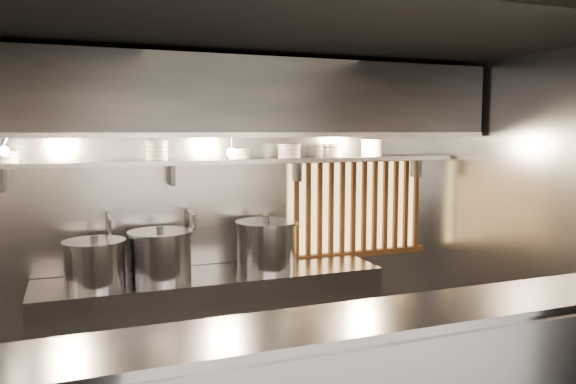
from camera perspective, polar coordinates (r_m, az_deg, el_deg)
ceiling at (r=3.94m, az=0.44°, el=15.69°), size 4.50×4.50×0.00m
wall_back at (r=5.36m, az=-5.50°, el=-1.88°), size 4.50×0.00×4.50m
wall_right at (r=5.21m, az=24.12°, el=-2.63°), size 0.00×3.00×3.00m
cooking_bench at (r=5.16m, az=-7.53°, el=-13.09°), size 3.00×0.70×0.90m
bowl_shelf at (r=5.14m, az=-5.01°, el=3.16°), size 4.40×0.34×0.04m
exhaust_hood at (r=4.93m, az=-4.34°, el=9.36°), size 4.40×0.81×0.65m
wood_screen at (r=5.81m, az=7.08°, el=-1.48°), size 1.56×0.09×1.04m
faucet_left at (r=5.06m, az=-17.74°, el=-3.71°), size 0.04×0.30×0.50m
faucet_right at (r=5.14m, az=-9.92°, el=-3.34°), size 0.04×0.30×0.50m
heat_lamp at (r=4.49m, az=-27.25°, el=4.45°), size 0.25×0.35×0.20m
pendant_bulb at (r=5.00m, az=-5.73°, el=4.00°), size 0.09×0.09×0.19m
stock_pot_left at (r=4.85m, az=-19.03°, el=-6.81°), size 0.66×0.66×0.41m
stock_pot_mid at (r=4.93m, az=-12.82°, el=-6.20°), size 0.68×0.68×0.45m
stock_pot_right at (r=5.14m, az=-2.18°, el=-5.36°), size 0.73×0.73×0.48m
bowl_stack_0 at (r=4.96m, az=-26.92°, el=3.18°), size 0.23×0.23×0.09m
bowl_stack_1 at (r=4.98m, az=-13.19°, el=4.13°), size 0.20×0.20×0.17m
bowl_stack_2 at (r=5.14m, az=-4.96°, el=3.91°), size 0.21×0.21×0.09m
bowl_stack_3 at (r=5.30m, az=0.11°, el=4.20°), size 0.23×0.23×0.13m
bowl_stack_4 at (r=5.47m, az=4.49°, el=4.25°), size 0.20×0.20×0.13m
bowl_stack_5 at (r=5.68m, az=8.49°, el=4.46°), size 0.22×0.22×0.17m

